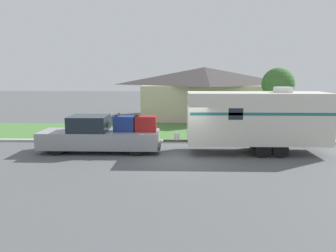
# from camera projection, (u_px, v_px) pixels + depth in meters

# --- Properties ---
(ground_plane) EXTENTS (120.00, 120.00, 0.00)m
(ground_plane) POSITION_uv_depth(u_px,v_px,m) (182.00, 158.00, 16.07)
(ground_plane) COLOR #515456
(curb_strip) EXTENTS (80.00, 0.30, 0.14)m
(curb_strip) POSITION_uv_depth(u_px,v_px,m) (181.00, 141.00, 19.76)
(curb_strip) COLOR beige
(curb_strip) RESTS_ON ground_plane
(lawn_strip) EXTENTS (80.00, 7.00, 0.03)m
(lawn_strip) POSITION_uv_depth(u_px,v_px,m) (180.00, 131.00, 23.37)
(lawn_strip) COLOR #477538
(lawn_strip) RESTS_ON ground_plane
(house_across_street) EXTENTS (12.11, 8.20, 4.69)m
(house_across_street) POSITION_uv_depth(u_px,v_px,m) (204.00, 91.00, 30.77)
(house_across_street) COLOR beige
(house_across_street) RESTS_ON ground_plane
(pickup_truck) EXTENTS (6.36, 1.96, 2.04)m
(pickup_truck) POSITION_uv_depth(u_px,v_px,m) (101.00, 135.00, 17.33)
(pickup_truck) COLOR black
(pickup_truck) RESTS_ON ground_plane
(travel_trailer) EXTENTS (8.41, 2.31, 3.44)m
(travel_trailer) POSITION_uv_depth(u_px,v_px,m) (257.00, 118.00, 16.94)
(travel_trailer) COLOR black
(travel_trailer) RESTS_ON ground_plane
(mailbox) EXTENTS (0.48, 0.20, 1.31)m
(mailbox) POSITION_uv_depth(u_px,v_px,m) (300.00, 124.00, 20.38)
(mailbox) COLOR brown
(mailbox) RESTS_ON ground_plane
(tree_in_yard) EXTENTS (2.24, 2.24, 4.52)m
(tree_in_yard) POSITION_uv_depth(u_px,v_px,m) (278.00, 84.00, 22.76)
(tree_in_yard) COLOR brown
(tree_in_yard) RESTS_ON ground_plane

